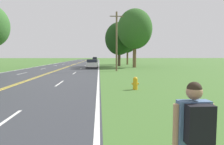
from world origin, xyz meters
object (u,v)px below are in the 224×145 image
tree_behind_sign (127,42)px  tree_right_cluster (119,39)px  fire_hydrant (135,83)px  car_white_sedan_approaching (92,63)px  tree_mid_treeline (135,29)px  car_black_suv_mid_near (95,59)px  hitchhiker_person (194,129)px

tree_behind_sign → tree_right_cluster: tree_right_cluster is taller
fire_hydrant → tree_right_cluster: 28.66m
tree_behind_sign → car_white_sedan_approaching: 16.26m
tree_behind_sign → tree_mid_treeline: 12.36m
tree_behind_sign → tree_right_cluster: (-2.77, -7.64, 0.22)m
tree_right_cluster → car_black_suv_mid_near: (-5.74, 38.94, -4.63)m
tree_mid_treeline → car_white_sedan_approaching: size_ratio=2.55×
tree_behind_sign → fire_hydrant: bearing=-97.3°
fire_hydrant → tree_behind_sign: tree_behind_sign is taller
fire_hydrant → car_black_suv_mid_near: (-3.90, 67.08, 0.48)m
car_white_sedan_approaching → tree_behind_sign: bearing=150.1°
tree_behind_sign → car_white_sedan_approaching: size_ratio=1.91×
fire_hydrant → tree_behind_sign: size_ratio=0.10×
tree_right_cluster → car_black_suv_mid_near: size_ratio=2.22×
fire_hydrant → car_black_suv_mid_near: bearing=93.3°
tree_mid_treeline → car_black_suv_mid_near: bearing=100.5°
fire_hydrant → tree_behind_sign: (4.61, 35.78, 4.89)m
hitchhiker_person → car_white_sedan_approaching: bearing=4.2°
fire_hydrant → tree_right_cluster: (1.84, 28.14, 5.11)m
tree_right_cluster → car_black_suv_mid_near: bearing=98.4°
tree_right_cluster → hitchhiker_person: bearing=-94.2°
tree_mid_treeline → tree_right_cluster: (-2.29, 4.62, -1.28)m
hitchhiker_person → tree_behind_sign: tree_behind_sign is taller
hitchhiker_person → tree_right_cluster: tree_right_cluster is taller
car_white_sedan_approaching → car_black_suv_mid_near: bearing=-178.5°
tree_mid_treeline → fire_hydrant: bearing=-100.0°
fire_hydrant → tree_mid_treeline: (4.14, 23.52, 6.39)m
hitchhiker_person → tree_right_cluster: 37.90m
hitchhiker_person → car_white_sedan_approaching: (-2.50, 31.77, -0.27)m
car_white_sedan_approaching → tree_mid_treeline: bearing=99.6°
tree_mid_treeline → tree_right_cluster: 5.31m
tree_behind_sign → tree_mid_treeline: tree_mid_treeline is taller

